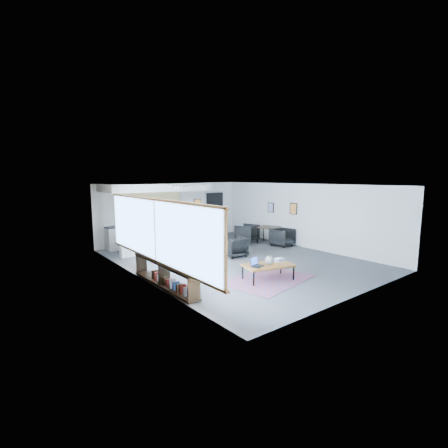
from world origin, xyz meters
TOP-DOWN VIEW (x-y plane):
  - room at (0.00, 0.00)m, footprint 7.02×9.02m
  - window at (-3.46, -0.90)m, footprint 0.10×5.95m
  - console at (-3.30, -1.05)m, footprint 0.35×3.00m
  - kitchenette at (-1.20, 3.71)m, footprint 4.20×1.96m
  - doorway at (2.30, 4.42)m, footprint 1.10×0.12m
  - track_light at (-0.59, 2.20)m, footprint 1.60×0.07m
  - wall_art_lower at (3.47, 0.40)m, footprint 0.03×0.38m
  - wall_art_upper at (3.47, 1.70)m, footprint 0.03×0.34m
  - kilim_rug at (-0.74, -2.29)m, footprint 2.70×2.08m
  - coffee_table at (-0.74, -2.29)m, footprint 1.52×1.06m
  - laptop at (-1.14, -2.20)m, footprint 0.39×0.35m
  - ceramic_pot at (-0.72, -2.31)m, footprint 0.25×0.25m
  - book_stack at (-0.24, -2.25)m, footprint 0.33×0.28m
  - coaster at (-0.67, -2.47)m, footprint 0.09×0.09m
  - armchair_left at (-1.69, 0.74)m, footprint 0.76×0.72m
  - armchair_right at (0.27, 0.38)m, footprint 0.86×0.81m
  - floor_lamp at (-0.28, 0.83)m, footprint 0.48×0.48m
  - dining_table at (3.00, 1.33)m, footprint 1.13×1.13m
  - dining_chair_near at (2.96, 0.52)m, footprint 0.76×0.72m
  - dining_chair_far at (2.43, 2.12)m, footprint 0.88×0.85m
  - microwave at (-0.32, 4.15)m, footprint 0.53×0.30m

SIDE VIEW (x-z plane):
  - kilim_rug at x=-0.74m, z-range 0.00..0.01m
  - console at x=-3.30m, z-range -0.07..0.73m
  - dining_chair_near at x=2.96m, z-range 0.00..0.70m
  - armchair_left at x=-1.69m, z-range 0.00..0.72m
  - dining_chair_far at x=2.43m, z-range 0.00..0.73m
  - armchair_right at x=0.27m, z-range 0.00..0.78m
  - coffee_table at x=-0.74m, z-range 0.19..0.64m
  - coaster at x=-0.67m, z-range 0.45..0.46m
  - book_stack at x=-0.24m, z-range 0.45..0.54m
  - laptop at x=-1.14m, z-range 0.40..0.64m
  - ceramic_pot at x=-0.72m, z-range 0.45..0.70m
  - dining_table at x=3.00m, z-range 0.30..1.01m
  - doorway at x=2.30m, z-range 0.00..2.15m
  - microwave at x=-0.32m, z-range 0.93..1.29m
  - room at x=0.00m, z-range -0.01..2.61m
  - floor_lamp at x=-0.28m, z-range 0.56..2.07m
  - kitchenette at x=-1.20m, z-range 0.08..2.68m
  - window at x=-3.46m, z-range 0.63..2.29m
  - wall_art_upper at x=3.47m, z-range 1.28..1.72m
  - wall_art_lower at x=3.47m, z-range 1.31..1.79m
  - track_light at x=-0.59m, z-range 2.45..2.60m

